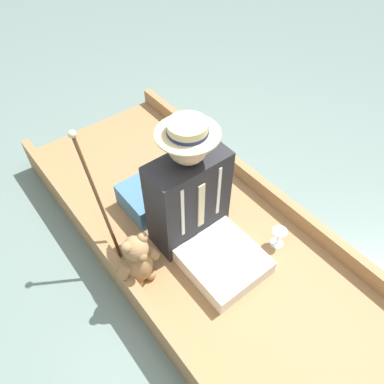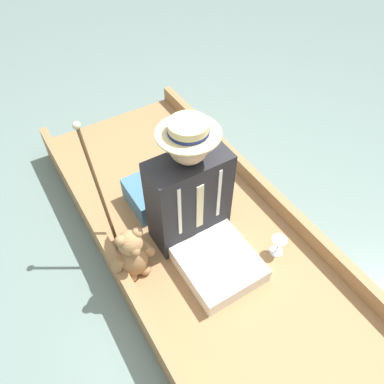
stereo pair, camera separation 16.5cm
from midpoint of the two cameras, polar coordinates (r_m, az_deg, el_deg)
ground_plane at (r=2.49m, az=5.33°, el=-11.37°), size 16.00×16.00×0.00m
punt_boat at (r=2.42m, az=5.47°, el=-10.28°), size 1.19×3.25×0.28m
seat_cushion at (r=2.56m, az=-2.72°, el=0.25°), size 0.46×0.33×0.17m
seated_person at (r=2.16m, az=2.65°, el=-2.11°), size 0.47×0.72×0.87m
teddy_bear at (r=2.14m, az=-6.79°, el=-9.64°), size 0.27×0.16×0.39m
wine_glass at (r=2.35m, az=15.07°, el=-7.56°), size 0.09×0.09×0.13m
walking_cane at (r=2.12m, az=-12.30°, el=1.54°), size 0.04×0.28×0.82m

